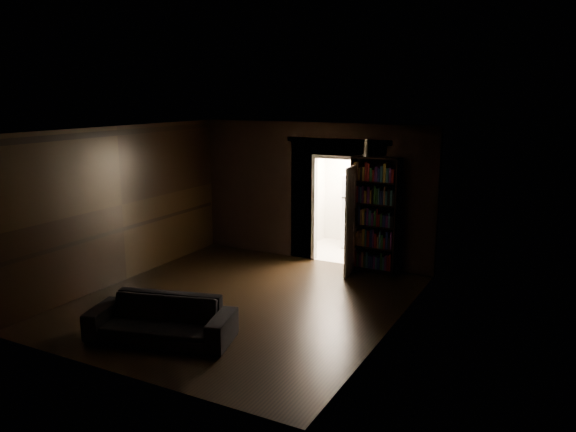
% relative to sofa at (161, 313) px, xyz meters
% --- Properties ---
extents(ground, '(5.50, 5.50, 0.00)m').
position_rel_sofa_xyz_m(ground, '(0.23, 1.71, -0.39)').
color(ground, black).
rests_on(ground, ground).
extents(room_walls, '(5.02, 5.61, 2.84)m').
position_rel_sofa_xyz_m(room_walls, '(0.22, 2.79, 1.30)').
color(room_walls, black).
rests_on(room_walls, ground).
extents(kitchen_alcove, '(2.20, 1.80, 2.60)m').
position_rel_sofa_xyz_m(kitchen_alcove, '(0.73, 5.59, 0.82)').
color(kitchen_alcove, '#BFB4A7').
rests_on(kitchen_alcove, ground).
extents(sofa, '(2.16, 1.36, 0.77)m').
position_rel_sofa_xyz_m(sofa, '(0.00, 0.00, 0.00)').
color(sofa, black).
rests_on(sofa, ground).
extents(bookshelf, '(0.95, 0.56, 2.20)m').
position_rel_sofa_xyz_m(bookshelf, '(1.58, 4.30, 0.71)').
color(bookshelf, black).
rests_on(bookshelf, ground).
extents(refrigerator, '(0.79, 0.73, 1.65)m').
position_rel_sofa_xyz_m(refrigerator, '(0.81, 5.82, 0.44)').
color(refrigerator, white).
rests_on(refrigerator, ground).
extents(door, '(0.14, 0.85, 2.05)m').
position_rel_sofa_xyz_m(door, '(1.24, 4.02, 0.64)').
color(door, white).
rests_on(door, ground).
extents(figurine, '(0.14, 0.14, 0.33)m').
position_rel_sofa_xyz_m(figurine, '(1.39, 4.27, 1.98)').
color(figurine, white).
rests_on(figurine, bookshelf).
extents(bottles, '(0.64, 0.24, 0.26)m').
position_rel_sofa_xyz_m(bottles, '(0.74, 5.73, 1.39)').
color(bottles, black).
rests_on(bottles, refrigerator).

